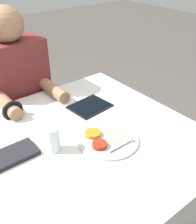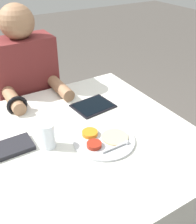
% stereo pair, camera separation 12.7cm
% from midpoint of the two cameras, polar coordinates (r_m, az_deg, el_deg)
% --- Properties ---
extents(dining_table, '(1.20, 1.04, 0.76)m').
position_cam_midpoint_polar(dining_table, '(1.45, -8.34, -18.77)').
color(dining_table, silver).
rests_on(dining_table, ground_plane).
extents(thali_tray, '(0.28, 0.28, 0.03)m').
position_cam_midpoint_polar(thali_tray, '(1.18, -1.07, -6.04)').
color(thali_tray, '#B7BABF').
rests_on(thali_tray, dining_table).
extents(red_notebook, '(0.21, 0.12, 0.02)m').
position_cam_midpoint_polar(red_notebook, '(1.18, -21.20, -8.94)').
color(red_notebook, silver).
rests_on(red_notebook, dining_table).
extents(tablet_device, '(0.22, 0.19, 0.01)m').
position_cam_midpoint_polar(tablet_device, '(1.43, -4.35, 1.17)').
color(tablet_device, black).
rests_on(tablet_device, dining_table).
extents(person_diner, '(0.38, 0.44, 1.25)m').
position_cam_midpoint_polar(person_diner, '(1.78, -18.24, -0.12)').
color(person_diner, black).
rests_on(person_diner, ground_plane).
extents(drinking_glass, '(0.06, 0.06, 0.12)m').
position_cam_midpoint_polar(drinking_glass, '(1.13, -13.04, -5.89)').
color(drinking_glass, silver).
rests_on(drinking_glass, dining_table).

